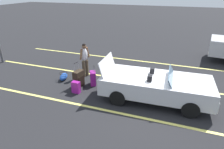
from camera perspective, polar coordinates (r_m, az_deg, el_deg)
The scene contains 10 objects.
ground_plane at distance 7.98m, azimuth 12.16°, elevation -6.98°, with size 80.00×80.00×0.00m, color black.
lot_line_near at distance 6.85m, azimuth 10.42°, elevation -12.68°, with size 18.00×0.12×0.01m, color #EAE066.
lot_line_mid at distance 9.15m, azimuth 13.40°, elevation -2.82°, with size 18.00×0.12×0.01m, color #EAE066.
lot_line_far at distance 11.62m, azimuth 15.12°, elevation 2.98°, with size 18.00×0.12×0.01m, color #EAE066.
convertible_car at distance 7.69m, azimuth 14.01°, elevation -3.40°, with size 4.21×1.96×1.53m.
suitcase_large_black at distance 8.69m, azimuth -9.69°, elevation -1.23°, with size 0.36×0.52×1.12m.
suitcase_medium_bright at distance 8.80m, azimuth -5.58°, elevation -1.09°, with size 0.40×0.47×0.88m.
suitcase_small_carryon at distance 8.26m, azimuth -10.43°, elevation -3.67°, with size 0.35×0.22×0.50m.
duffel_bag at distance 9.56m, azimuth -13.91°, elevation -0.58°, with size 0.44×0.69×0.34m.
traveler_person at distance 9.45m, azimuth -7.94°, elevation 4.69°, with size 0.33×0.59×1.65m.
Camera 1 is at (0.67, -6.82, 4.09)m, focal length 31.37 mm.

